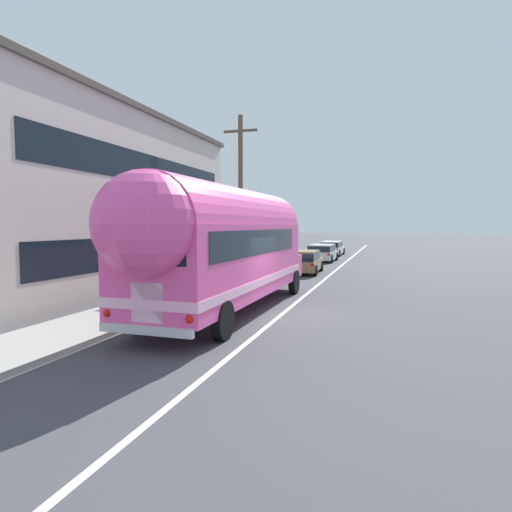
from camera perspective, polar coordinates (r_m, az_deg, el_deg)
ground_plane at (r=13.94m, az=3.03°, el=-7.87°), size 300.00×300.00×0.00m
lane_markings at (r=25.87m, az=6.03°, el=-2.36°), size 3.64×80.00×0.01m
sidewalk_slab at (r=24.74m, az=-1.98°, el=-2.47°), size 2.46×90.00×0.15m
roadside_building at (r=22.07m, az=-22.59°, el=6.46°), size 8.39×16.67×7.84m
utility_pole at (r=22.90m, az=-2.02°, el=7.91°), size 1.80×0.24×8.50m
painted_bus at (r=13.99m, az=-4.21°, el=1.68°), size 2.75×12.34×4.12m
car_lead at (r=26.25m, az=6.26°, el=-0.57°), size 1.98×4.33×1.37m
car_second at (r=34.92m, az=8.63°, el=0.57°), size 2.05×4.29×1.37m
car_third at (r=42.02m, az=9.88°, el=1.13°), size 1.96×4.84×1.37m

